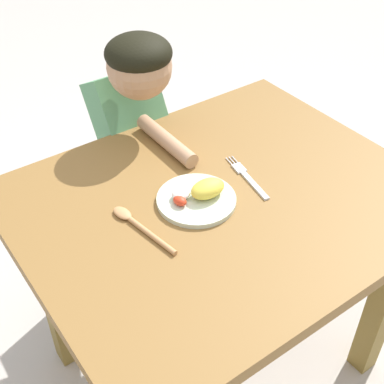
{
  "coord_description": "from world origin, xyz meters",
  "views": [
    {
      "loc": [
        -0.67,
        -0.81,
        1.63
      ],
      "look_at": [
        -0.07,
        0.04,
        0.77
      ],
      "focal_mm": 49.17,
      "sensor_mm": 36.0,
      "label": 1
    }
  ],
  "objects_px": {
    "spoon": "(137,224)",
    "person": "(133,154)",
    "fork": "(248,178)",
    "plate": "(198,196)"
  },
  "relations": [
    {
      "from": "fork",
      "to": "person",
      "type": "bearing_deg",
      "value": 21.56
    },
    {
      "from": "plate",
      "to": "spoon",
      "type": "bearing_deg",
      "value": 176.45
    },
    {
      "from": "plate",
      "to": "fork",
      "type": "relative_size",
      "value": 1.0
    },
    {
      "from": "spoon",
      "to": "person",
      "type": "distance_m",
      "value": 0.54
    },
    {
      "from": "fork",
      "to": "spoon",
      "type": "height_order",
      "value": "spoon"
    },
    {
      "from": "plate",
      "to": "spoon",
      "type": "height_order",
      "value": "plate"
    },
    {
      "from": "fork",
      "to": "spoon",
      "type": "relative_size",
      "value": 0.92
    },
    {
      "from": "spoon",
      "to": "person",
      "type": "bearing_deg",
      "value": -37.31
    },
    {
      "from": "fork",
      "to": "plate",
      "type": "bearing_deg",
      "value": 99.64
    },
    {
      "from": "person",
      "to": "plate",
      "type": "bearing_deg",
      "value": 81.59
    }
  ]
}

